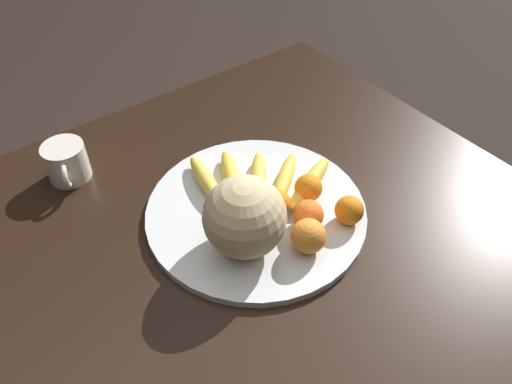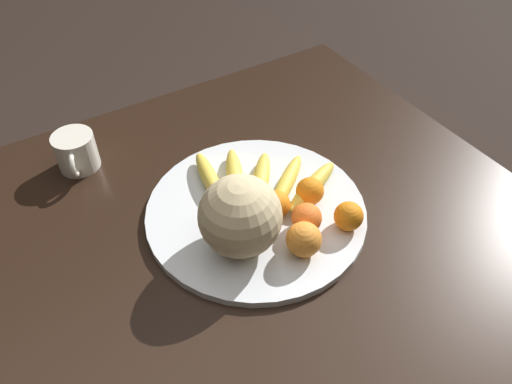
{
  "view_description": "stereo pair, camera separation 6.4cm",
  "coord_description": "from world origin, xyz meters",
  "px_view_note": "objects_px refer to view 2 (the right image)",
  "views": [
    {
      "loc": [
        -0.4,
        -0.55,
        1.51
      ],
      "look_at": [
        0.04,
        0.04,
        0.79
      ],
      "focal_mm": 35.0,
      "sensor_mm": 36.0,
      "label": 1
    },
    {
      "loc": [
        -0.35,
        -0.59,
        1.51
      ],
      "look_at": [
        0.04,
        0.04,
        0.79
      ],
      "focal_mm": 35.0,
      "sensor_mm": 36.0,
      "label": 2
    }
  ],
  "objects_px": {
    "orange_back_left": "(349,216)",
    "ceramic_mug": "(76,152)",
    "kitchen_table": "(250,260)",
    "orange_mid_center": "(307,218)",
    "orange_front_right": "(276,204)",
    "orange_back_right": "(304,239)",
    "orange_front_left": "(309,190)",
    "banana_bunch": "(261,181)",
    "melon": "(240,216)",
    "fruit_bowl": "(256,211)"
  },
  "relations": [
    {
      "from": "orange_back_right",
      "to": "kitchen_table",
      "type": "bearing_deg",
      "value": 118.92
    },
    {
      "from": "fruit_bowl",
      "to": "orange_front_right",
      "type": "bearing_deg",
      "value": -52.02
    },
    {
      "from": "kitchen_table",
      "to": "orange_back_left",
      "type": "distance_m",
      "value": 0.24
    },
    {
      "from": "melon",
      "to": "orange_front_right",
      "type": "height_order",
      "value": "melon"
    },
    {
      "from": "fruit_bowl",
      "to": "orange_back_right",
      "type": "distance_m",
      "value": 0.15
    },
    {
      "from": "ceramic_mug",
      "to": "fruit_bowl",
      "type": "bearing_deg",
      "value": -52.1
    },
    {
      "from": "kitchen_table",
      "to": "orange_mid_center",
      "type": "xyz_separation_m",
      "value": [
        0.1,
        -0.06,
        0.14
      ]
    },
    {
      "from": "melon",
      "to": "orange_front_left",
      "type": "relative_size",
      "value": 2.68
    },
    {
      "from": "orange_front_right",
      "to": "orange_mid_center",
      "type": "bearing_deg",
      "value": -65.43
    },
    {
      "from": "orange_back_left",
      "to": "banana_bunch",
      "type": "bearing_deg",
      "value": 114.92
    },
    {
      "from": "orange_back_left",
      "to": "fruit_bowl",
      "type": "bearing_deg",
      "value": 133.53
    },
    {
      "from": "kitchen_table",
      "to": "melon",
      "type": "relative_size",
      "value": 7.71
    },
    {
      "from": "ceramic_mug",
      "to": "orange_mid_center",
      "type": "bearing_deg",
      "value": -53.8
    },
    {
      "from": "melon",
      "to": "orange_mid_center",
      "type": "distance_m",
      "value": 0.15
    },
    {
      "from": "orange_back_left",
      "to": "kitchen_table",
      "type": "bearing_deg",
      "value": 150.11
    },
    {
      "from": "kitchen_table",
      "to": "melon",
      "type": "xyz_separation_m",
      "value": [
        -0.04,
        -0.03,
        0.19
      ]
    },
    {
      "from": "orange_mid_center",
      "to": "ceramic_mug",
      "type": "height_order",
      "value": "ceramic_mug"
    },
    {
      "from": "orange_back_right",
      "to": "ceramic_mug",
      "type": "distance_m",
      "value": 0.58
    },
    {
      "from": "kitchen_table",
      "to": "banana_bunch",
      "type": "distance_m",
      "value": 0.18
    },
    {
      "from": "kitchen_table",
      "to": "banana_bunch",
      "type": "height_order",
      "value": "banana_bunch"
    },
    {
      "from": "orange_front_left",
      "to": "orange_back_left",
      "type": "relative_size",
      "value": 1.0
    },
    {
      "from": "orange_front_left",
      "to": "orange_mid_center",
      "type": "distance_m",
      "value": 0.08
    },
    {
      "from": "orange_back_left",
      "to": "ceramic_mug",
      "type": "xyz_separation_m",
      "value": [
        -0.41,
        0.49,
        -0.0
      ]
    },
    {
      "from": "kitchen_table",
      "to": "orange_back_right",
      "type": "bearing_deg",
      "value": -61.08
    },
    {
      "from": "orange_front_right",
      "to": "orange_mid_center",
      "type": "xyz_separation_m",
      "value": [
        0.03,
        -0.07,
        0.0
      ]
    },
    {
      "from": "fruit_bowl",
      "to": "melon",
      "type": "xyz_separation_m",
      "value": [
        -0.08,
        -0.07,
        0.09
      ]
    },
    {
      "from": "melon",
      "to": "orange_front_right",
      "type": "distance_m",
      "value": 0.12
    },
    {
      "from": "orange_back_right",
      "to": "orange_front_left",
      "type": "bearing_deg",
      "value": 49.85
    },
    {
      "from": "orange_front_right",
      "to": "orange_mid_center",
      "type": "distance_m",
      "value": 0.07
    },
    {
      "from": "ceramic_mug",
      "to": "melon",
      "type": "bearing_deg",
      "value": -64.7
    },
    {
      "from": "orange_back_right",
      "to": "ceramic_mug",
      "type": "relative_size",
      "value": 0.55
    },
    {
      "from": "melon",
      "to": "orange_mid_center",
      "type": "relative_size",
      "value": 2.59
    },
    {
      "from": "kitchen_table",
      "to": "orange_front_right",
      "type": "height_order",
      "value": "orange_front_right"
    },
    {
      "from": "orange_mid_center",
      "to": "kitchen_table",
      "type": "bearing_deg",
      "value": 148.32
    },
    {
      "from": "melon",
      "to": "ceramic_mug",
      "type": "height_order",
      "value": "melon"
    },
    {
      "from": "orange_mid_center",
      "to": "orange_back_left",
      "type": "relative_size",
      "value": 1.03
    },
    {
      "from": "melon",
      "to": "banana_bunch",
      "type": "xyz_separation_m",
      "value": [
        0.12,
        0.12,
        -0.06
      ]
    },
    {
      "from": "melon",
      "to": "kitchen_table",
      "type": "bearing_deg",
      "value": 36.51
    },
    {
      "from": "orange_front_left",
      "to": "orange_front_right",
      "type": "distance_m",
      "value": 0.08
    },
    {
      "from": "orange_back_left",
      "to": "ceramic_mug",
      "type": "bearing_deg",
      "value": 129.6
    },
    {
      "from": "orange_front_left",
      "to": "ceramic_mug",
      "type": "relative_size",
      "value": 0.48
    },
    {
      "from": "orange_front_left",
      "to": "orange_back_right",
      "type": "bearing_deg",
      "value": -130.15
    },
    {
      "from": "orange_front_right",
      "to": "orange_back_right",
      "type": "relative_size",
      "value": 0.85
    },
    {
      "from": "orange_front_left",
      "to": "orange_back_left",
      "type": "height_order",
      "value": "same"
    },
    {
      "from": "banana_bunch",
      "to": "orange_front_left",
      "type": "xyz_separation_m",
      "value": [
        0.07,
        -0.09,
        0.01
      ]
    },
    {
      "from": "kitchen_table",
      "to": "fruit_bowl",
      "type": "distance_m",
      "value": 0.11
    },
    {
      "from": "kitchen_table",
      "to": "ceramic_mug",
      "type": "bearing_deg",
      "value": 120.75
    },
    {
      "from": "banana_bunch",
      "to": "orange_front_right",
      "type": "bearing_deg",
      "value": -152.5
    },
    {
      "from": "kitchen_table",
      "to": "orange_front_left",
      "type": "relative_size",
      "value": 20.61
    },
    {
      "from": "kitchen_table",
      "to": "orange_back_right",
      "type": "distance_m",
      "value": 0.19
    }
  ]
}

